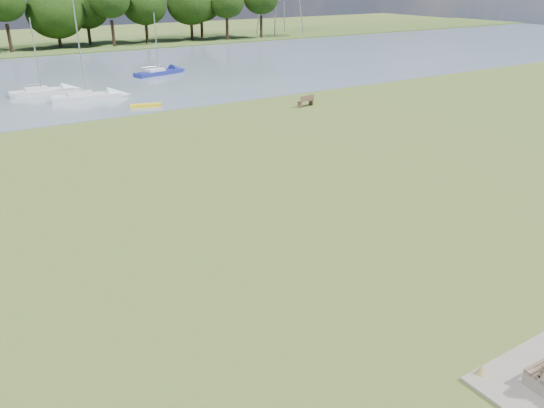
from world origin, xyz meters
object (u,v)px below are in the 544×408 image
riverbank_bench (306,101)px  sailboat_2 (158,71)px  kayak (146,105)px  sailboat_3 (85,95)px  sailboat_0 (41,90)px

riverbank_bench → sailboat_2: sailboat_2 is taller
riverbank_bench → kayak: 13.71m
kayak → sailboat_3: (-3.60, 5.66, 0.33)m
sailboat_0 → sailboat_2: 14.11m
kayak → sailboat_2: 16.34m
riverbank_bench → sailboat_0: (-18.32, 17.19, -0.02)m
riverbank_bench → sailboat_3: (-15.42, 12.60, 0.02)m
kayak → sailboat_3: size_ratio=0.30×
riverbank_bench → sailboat_0: sailboat_0 is taller
kayak → sailboat_2: size_ratio=0.39×
sailboat_0 → sailboat_2: bearing=17.7°
kayak → sailboat_3: 6.72m
sailboat_3 → kayak: bearing=-51.5°
kayak → riverbank_bench: bearing=-14.4°
sailboat_3 → sailboat_2: bearing=47.4°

